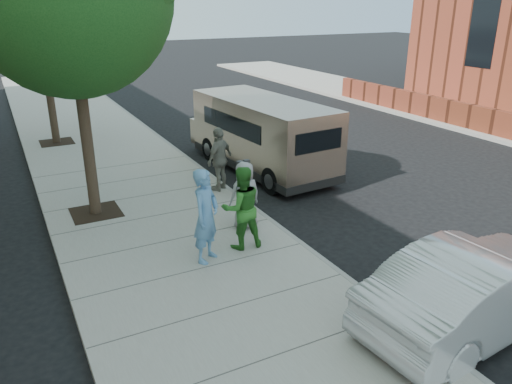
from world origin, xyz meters
TOP-DOWN VIEW (x-y plane):
  - ground at (0.00, 0.00)m, footprint 120.00×120.00m
  - sidewalk at (-1.00, 0.00)m, footprint 5.00×60.00m
  - curb_face at (1.44, 0.00)m, footprint 0.12×60.00m
  - tree_far at (-2.25, 10.00)m, footprint 3.92×3.80m
  - parking_meter at (0.82, 0.19)m, footprint 0.33×0.15m
  - van at (3.29, 3.95)m, footprint 2.54×6.37m
  - sedan at (2.52, -5.23)m, footprint 4.72×2.05m
  - person_officer at (-0.71, -1.21)m, footprint 0.86×0.82m
  - person_green_shirt at (0.19, -1.01)m, footprint 0.96×0.78m
  - person_gray_shirt at (0.70, -0.13)m, footprint 0.81×0.54m
  - person_striped_polo at (1.20, 2.46)m, footprint 1.13×0.94m

SIDE VIEW (x-z plane):
  - ground at x=0.00m, z-range 0.00..0.00m
  - sidewalk at x=-1.00m, z-range 0.00..0.15m
  - curb_face at x=1.44m, z-range -0.01..0.15m
  - sedan at x=2.52m, z-range 0.00..1.51m
  - person_gray_shirt at x=0.70m, z-range 0.15..1.76m
  - person_striped_polo at x=1.20m, z-range 0.15..1.96m
  - person_green_shirt at x=0.19m, z-range 0.15..1.99m
  - person_officer at x=-0.71m, z-range 0.15..2.13m
  - van at x=3.29m, z-range 0.07..2.38m
  - parking_meter at x=0.82m, z-range 0.50..2.05m
  - tree_far at x=-2.25m, z-range 1.64..8.13m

